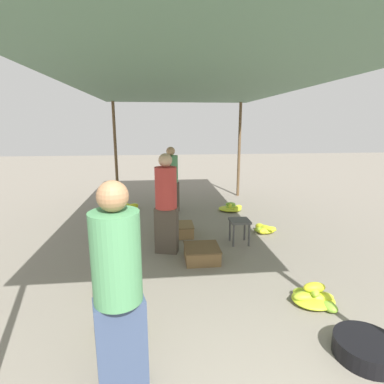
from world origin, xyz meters
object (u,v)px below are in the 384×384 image
(stool, at_px, (240,225))
(banana_pile_left_1, at_px, (119,327))
(basin_black, at_px, (366,348))
(crate_mid, at_px, (180,230))
(banana_pile_left_0, at_px, (126,208))
(shopper_walking_far, at_px, (166,202))
(banana_pile_left_2, at_px, (112,287))
(banana_pile_right_0, at_px, (313,297))
(banana_pile_right_1, at_px, (231,208))
(crate_near, at_px, (202,253))
(banana_pile_right_2, at_px, (265,229))
(vendor_foreground, at_px, (118,289))
(shopper_walking_mid, at_px, (171,179))

(stool, bearing_deg, banana_pile_left_1, -129.88)
(basin_black, distance_m, crate_mid, 3.54)
(banana_pile_left_0, bearing_deg, shopper_walking_far, -69.91)
(banana_pile_left_2, bearing_deg, banana_pile_right_0, -11.96)
(banana_pile_right_1, relative_size, crate_near, 1.19)
(banana_pile_left_0, xyz_separation_m, banana_pile_right_0, (2.60, -4.21, 0.02))
(banana_pile_left_0, distance_m, banana_pile_right_2, 3.41)
(stool, bearing_deg, crate_mid, 153.93)
(banana_pile_left_2, bearing_deg, vendor_foreground, -78.16)
(stool, height_order, banana_pile_right_2, stool)
(basin_black, bearing_deg, shopper_walking_far, 124.76)
(banana_pile_left_1, distance_m, banana_pile_right_1, 4.74)
(banana_pile_right_1, relative_size, shopper_walking_mid, 0.41)
(crate_mid, bearing_deg, shopper_walking_far, -110.10)
(basin_black, height_order, crate_mid, crate_mid)
(crate_near, bearing_deg, banana_pile_left_2, -148.15)
(vendor_foreground, bearing_deg, crate_near, 67.02)
(banana_pile_right_1, xyz_separation_m, shopper_walking_mid, (-1.46, 0.10, 0.74))
(vendor_foreground, height_order, banana_pile_left_1, vendor_foreground)
(stool, distance_m, banana_pile_right_0, 1.94)
(vendor_foreground, height_order, crate_near, vendor_foreground)
(crate_near, distance_m, shopper_walking_mid, 2.86)
(banana_pile_left_2, height_order, crate_mid, crate_mid)
(stool, relative_size, crate_mid, 0.88)
(crate_near, height_order, shopper_walking_mid, shopper_walking_mid)
(basin_black, xyz_separation_m, banana_pile_left_2, (-2.44, 1.34, -0.01))
(banana_pile_left_0, distance_m, shopper_walking_mid, 1.34)
(banana_pile_left_1, height_order, banana_pile_right_0, banana_pile_right_0)
(crate_near, distance_m, shopper_walking_far, 0.98)
(banana_pile_right_2, distance_m, crate_near, 1.75)
(stool, bearing_deg, basin_black, -80.61)
(vendor_foreground, distance_m, banana_pile_right_2, 4.10)
(banana_pile_left_2, distance_m, banana_pile_right_1, 4.15)
(basin_black, bearing_deg, banana_pile_right_2, 86.66)
(banana_pile_left_0, height_order, banana_pile_right_1, banana_pile_right_1)
(banana_pile_left_1, relative_size, shopper_walking_mid, 0.32)
(banana_pile_left_0, height_order, crate_near, crate_near)
(crate_near, xyz_separation_m, shopper_walking_far, (-0.53, 0.38, 0.73))
(crate_mid, bearing_deg, banana_pile_right_0, -59.50)
(shopper_walking_far, bearing_deg, shopper_walking_mid, 85.89)
(vendor_foreground, height_order, crate_mid, vendor_foreground)
(shopper_walking_mid, distance_m, shopper_walking_far, 2.38)
(banana_pile_right_0, height_order, shopper_walking_far, shopper_walking_far)
(vendor_foreground, relative_size, banana_pile_left_1, 3.44)
(banana_pile_left_0, height_order, crate_mid, crate_mid)
(shopper_walking_mid, bearing_deg, banana_pile_left_2, -104.10)
(vendor_foreground, bearing_deg, basin_black, 2.66)
(banana_pile_right_0, height_order, banana_pile_right_2, banana_pile_right_0)
(banana_pile_left_1, xyz_separation_m, shopper_walking_far, (0.54, 1.94, 0.77))
(banana_pile_right_1, height_order, crate_mid, crate_mid)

